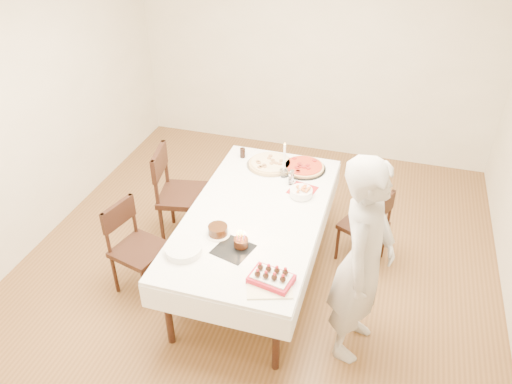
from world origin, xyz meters
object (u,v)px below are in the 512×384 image
(chair_right_savory, at_px, (363,225))
(person, at_px, (363,262))
(taper_candle, at_px, (284,159))
(layer_cake, at_px, (218,230))
(chair_left_savory, at_px, (184,195))
(pizza_pepperoni, at_px, (303,167))
(pasta_bowl, at_px, (301,192))
(chair_left_dessert, at_px, (140,250))
(cola_glass, at_px, (243,153))
(birthday_cake, at_px, (241,239))
(dining_table, at_px, (256,245))
(pizza_white, at_px, (271,164))
(strawberry_box, at_px, (271,278))

(chair_right_savory, bearing_deg, person, -62.01)
(taper_candle, distance_m, layer_cake, 1.07)
(chair_left_savory, xyz_separation_m, pizza_pepperoni, (1.10, 0.44, 0.26))
(pasta_bowl, bearing_deg, pizza_pepperoni, 99.49)
(chair_left_dessert, height_order, cola_glass, chair_left_dessert)
(person, bearing_deg, birthday_cake, 97.77)
(pizza_pepperoni, height_order, cola_glass, cola_glass)
(dining_table, bearing_deg, pasta_bowl, 47.20)
(dining_table, bearing_deg, chair_right_savory, 30.61)
(pizza_white, distance_m, taper_candle, 0.28)
(pizza_pepperoni, distance_m, taper_candle, 0.29)
(chair_left_dessert, distance_m, taper_candle, 1.56)
(pasta_bowl, bearing_deg, pizza_white, 132.98)
(person, height_order, birthday_cake, person)
(taper_candle, bearing_deg, cola_glass, 155.26)
(taper_candle, bearing_deg, dining_table, -97.93)
(dining_table, height_order, strawberry_box, strawberry_box)
(dining_table, distance_m, cola_glass, 1.04)
(pizza_pepperoni, relative_size, strawberry_box, 1.42)
(pizza_pepperoni, distance_m, pasta_bowl, 0.48)
(dining_table, bearing_deg, strawberry_box, -65.96)
(chair_left_savory, bearing_deg, chair_left_dessert, 73.19)
(chair_left_dessert, relative_size, cola_glass, 8.71)
(pizza_white, bearing_deg, chair_right_savory, -14.10)
(chair_right_savory, bearing_deg, chair_left_savory, -150.32)
(pizza_pepperoni, relative_size, taper_candle, 1.19)
(chair_left_savory, distance_m, strawberry_box, 1.70)
(chair_left_dessert, relative_size, person, 0.50)
(cola_glass, distance_m, strawberry_box, 1.81)
(pasta_bowl, bearing_deg, cola_glass, 144.58)
(dining_table, distance_m, layer_cake, 0.61)
(chair_right_savory, relative_size, pizza_pepperoni, 1.84)
(taper_candle, xyz_separation_m, birthday_cake, (-0.07, -1.11, -0.11))
(person, distance_m, strawberry_box, 0.68)
(strawberry_box, bearing_deg, chair_left_savory, 136.13)
(taper_candle, relative_size, strawberry_box, 1.19)
(pizza_pepperoni, bearing_deg, taper_candle, -130.46)
(chair_left_savory, distance_m, layer_cake, 1.04)
(dining_table, distance_m, chair_left_dessert, 1.04)
(chair_right_savory, height_order, birthday_cake, birthday_cake)
(person, relative_size, strawberry_box, 5.61)
(pizza_pepperoni, relative_size, pasta_bowl, 2.14)
(person, height_order, layer_cake, person)
(strawberry_box, bearing_deg, pizza_white, 105.52)
(dining_table, bearing_deg, birthday_cake, -87.48)
(chair_left_savory, distance_m, pizza_pepperoni, 1.21)
(chair_left_savory, height_order, person, person)
(chair_left_savory, height_order, pizza_white, chair_left_savory)
(pasta_bowl, xyz_separation_m, strawberry_box, (0.03, -1.14, -0.00))
(dining_table, bearing_deg, chair_left_savory, 156.50)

